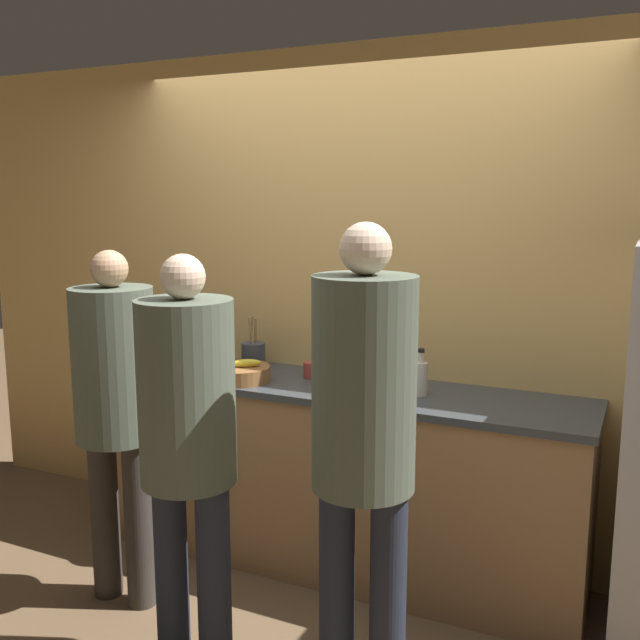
{
  "coord_description": "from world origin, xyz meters",
  "views": [
    {
      "loc": [
        1.37,
        -2.77,
        1.85
      ],
      "look_at": [
        0.0,
        0.14,
        1.29
      ],
      "focal_mm": 40.0,
      "sensor_mm": 36.0,
      "label": 1
    }
  ],
  "objects_px": {
    "bottle_clear": "(420,377)",
    "person_center": "(188,430)",
    "person_right": "(364,428)",
    "fruit_bowl": "(240,373)",
    "person_left": "(116,396)",
    "cup_red": "(311,370)",
    "utensil_crock": "(253,355)",
    "bottle_amber": "(144,350)"
  },
  "relations": [
    {
      "from": "utensil_crock",
      "to": "person_center",
      "type": "bearing_deg",
      "value": -71.33
    },
    {
      "from": "utensil_crock",
      "to": "cup_red",
      "type": "height_order",
      "value": "utensil_crock"
    },
    {
      "from": "bottle_clear",
      "to": "person_center",
      "type": "bearing_deg",
      "value": -120.83
    },
    {
      "from": "person_right",
      "to": "bottle_clear",
      "type": "distance_m",
      "value": 0.89
    },
    {
      "from": "person_right",
      "to": "bottle_amber",
      "type": "relative_size",
      "value": 7.15
    },
    {
      "from": "person_center",
      "to": "person_right",
      "type": "height_order",
      "value": "person_right"
    },
    {
      "from": "person_right",
      "to": "cup_red",
      "type": "height_order",
      "value": "person_right"
    },
    {
      "from": "bottle_amber",
      "to": "person_center",
      "type": "bearing_deg",
      "value": -43.99
    },
    {
      "from": "fruit_bowl",
      "to": "person_right",
      "type": "bearing_deg",
      "value": -38.3
    },
    {
      "from": "person_left",
      "to": "utensil_crock",
      "type": "bearing_deg",
      "value": 75.66
    },
    {
      "from": "person_center",
      "to": "bottle_clear",
      "type": "height_order",
      "value": "person_center"
    },
    {
      "from": "fruit_bowl",
      "to": "cup_red",
      "type": "relative_size",
      "value": 3.72
    },
    {
      "from": "bottle_amber",
      "to": "fruit_bowl",
      "type": "bearing_deg",
      "value": -1.75
    },
    {
      "from": "person_left",
      "to": "bottle_amber",
      "type": "height_order",
      "value": "person_left"
    },
    {
      "from": "bottle_clear",
      "to": "person_right",
      "type": "bearing_deg",
      "value": -85.23
    },
    {
      "from": "person_right",
      "to": "utensil_crock",
      "type": "height_order",
      "value": "person_right"
    },
    {
      "from": "person_left",
      "to": "bottle_amber",
      "type": "bearing_deg",
      "value": 118.19
    },
    {
      "from": "fruit_bowl",
      "to": "person_left",
      "type": "bearing_deg",
      "value": -117.03
    },
    {
      "from": "person_right",
      "to": "fruit_bowl",
      "type": "bearing_deg",
      "value": 141.7
    },
    {
      "from": "person_center",
      "to": "bottle_clear",
      "type": "relative_size",
      "value": 7.43
    },
    {
      "from": "person_center",
      "to": "bottle_amber",
      "type": "distance_m",
      "value": 1.27
    },
    {
      "from": "person_left",
      "to": "cup_red",
      "type": "distance_m",
      "value": 0.98
    },
    {
      "from": "person_right",
      "to": "bottle_amber",
      "type": "height_order",
      "value": "person_right"
    },
    {
      "from": "person_right",
      "to": "bottle_amber",
      "type": "xyz_separation_m",
      "value": [
        -1.58,
        0.78,
        -0.02
      ]
    },
    {
      "from": "person_left",
      "to": "cup_red",
      "type": "bearing_deg",
      "value": 53.15
    },
    {
      "from": "person_left",
      "to": "cup_red",
      "type": "xyz_separation_m",
      "value": [
        0.59,
        0.78,
        0.01
      ]
    },
    {
      "from": "fruit_bowl",
      "to": "utensil_crock",
      "type": "bearing_deg",
      "value": 106.57
    },
    {
      "from": "person_right",
      "to": "bottle_amber",
      "type": "bearing_deg",
      "value": 153.63
    },
    {
      "from": "utensil_crock",
      "to": "cup_red",
      "type": "xyz_separation_m",
      "value": [
        0.37,
        -0.06,
        -0.03
      ]
    },
    {
      "from": "person_left",
      "to": "bottle_amber",
      "type": "xyz_separation_m",
      "value": [
        -0.32,
        0.59,
        0.07
      ]
    },
    {
      "from": "fruit_bowl",
      "to": "bottle_amber",
      "type": "height_order",
      "value": "bottle_amber"
    },
    {
      "from": "bottle_amber",
      "to": "cup_red",
      "type": "xyz_separation_m",
      "value": [
        0.91,
        0.19,
        -0.06
      ]
    },
    {
      "from": "person_center",
      "to": "utensil_crock",
      "type": "bearing_deg",
      "value": 108.67
    },
    {
      "from": "person_center",
      "to": "fruit_bowl",
      "type": "xyz_separation_m",
      "value": [
        -0.3,
        0.86,
        -0.01
      ]
    },
    {
      "from": "person_right",
      "to": "person_left",
      "type": "bearing_deg",
      "value": 171.47
    },
    {
      "from": "person_right",
      "to": "fruit_bowl",
      "type": "distance_m",
      "value": 1.24
    },
    {
      "from": "person_left",
      "to": "fruit_bowl",
      "type": "xyz_separation_m",
      "value": [
        0.29,
        0.57,
        0.01
      ]
    },
    {
      "from": "person_center",
      "to": "person_right",
      "type": "relative_size",
      "value": 0.93
    },
    {
      "from": "utensil_crock",
      "to": "bottle_clear",
      "type": "distance_m",
      "value": 0.98
    },
    {
      "from": "person_center",
      "to": "utensil_crock",
      "type": "relative_size",
      "value": 6.02
    },
    {
      "from": "cup_red",
      "to": "person_right",
      "type": "bearing_deg",
      "value": -55.3
    },
    {
      "from": "fruit_bowl",
      "to": "bottle_clear",
      "type": "bearing_deg",
      "value": 8.02
    }
  ]
}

